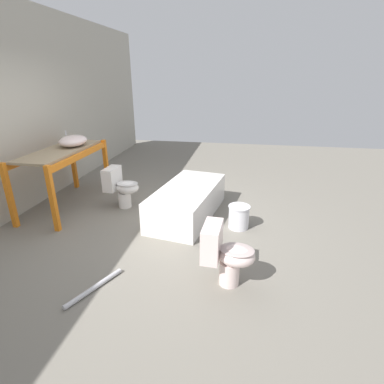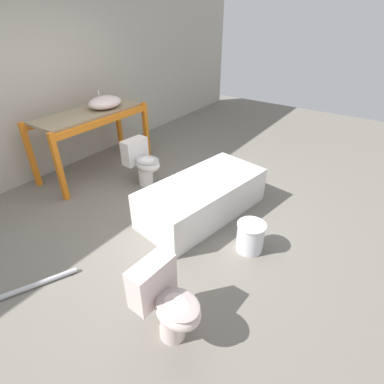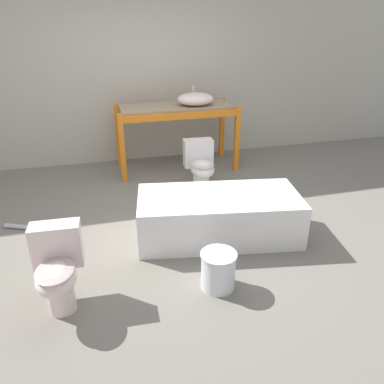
% 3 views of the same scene
% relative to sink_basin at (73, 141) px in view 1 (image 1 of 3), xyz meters
% --- Properties ---
extents(ground_plane, '(12.00, 12.00, 0.00)m').
position_rel_sink_basin_xyz_m(ground_plane, '(-0.76, -1.49, -1.07)').
color(ground_plane, slate).
extents(shelving_rack, '(1.77, 0.75, 0.98)m').
position_rel_sink_basin_xyz_m(shelving_rack, '(-0.28, 0.08, -0.25)').
color(shelving_rack, orange).
rests_on(shelving_rack, ground_plane).
extents(sink_basin, '(0.54, 0.42, 0.26)m').
position_rel_sink_basin_xyz_m(sink_basin, '(0.00, 0.00, 0.00)').
color(sink_basin, silver).
rests_on(sink_basin, shelving_rack).
extents(bathtub_main, '(1.79, 1.05, 0.48)m').
position_rel_sink_basin_xyz_m(bathtub_main, '(-0.30, -2.02, -0.80)').
color(bathtub_main, white).
rests_on(bathtub_main, ground_plane).
extents(toilet_near, '(0.40, 0.56, 0.68)m').
position_rel_sink_basin_xyz_m(toilet_near, '(-0.16, -0.85, -0.70)').
color(toilet_near, white).
rests_on(toilet_near, ground_plane).
extents(toilet_far, '(0.40, 0.56, 0.68)m').
position_rel_sink_basin_xyz_m(toilet_far, '(-1.88, -2.72, -0.70)').
color(toilet_far, silver).
rests_on(toilet_far, ground_plane).
extents(bucket_white, '(0.32, 0.32, 0.34)m').
position_rel_sink_basin_xyz_m(bucket_white, '(-0.58, -2.83, -0.89)').
color(bucket_white, silver).
rests_on(bucket_white, ground_plane).
extents(loose_pipe, '(0.68, 0.34, 0.05)m').
position_rel_sink_basin_xyz_m(loose_pipe, '(-2.24, -1.39, -1.04)').
color(loose_pipe, '#B7B7BC').
rests_on(loose_pipe, ground_plane).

